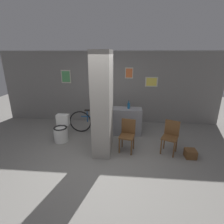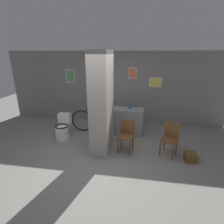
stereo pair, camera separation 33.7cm
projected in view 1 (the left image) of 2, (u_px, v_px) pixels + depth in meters
name	position (u px, v px, depth m)	size (l,w,h in m)	color
ground_plane	(99.00, 159.00, 4.37)	(14.00, 14.00, 0.00)	gray
wall_back	(110.00, 88.00, 6.43)	(8.00, 0.09, 2.60)	gray
pillar_center	(103.00, 104.00, 4.43)	(0.48, 1.02, 2.60)	gray
counter_shelf	(123.00, 121.00, 5.65)	(1.18, 0.44, 0.86)	gray
toilet	(61.00, 131.00, 5.24)	(0.41, 0.57, 0.75)	white
chair_near_pillar	(127.00, 134.00, 4.64)	(0.44, 0.44, 0.86)	brown
chair_by_doorway	(170.00, 135.00, 4.56)	(0.50, 0.50, 0.86)	brown
bicycle	(95.00, 122.00, 5.73)	(1.70, 0.42, 0.79)	black
bottle_tall	(129.00, 106.00, 5.46)	(0.08, 0.08, 0.27)	#19598C
floor_crate	(190.00, 154.00, 4.42)	(0.27, 0.27, 0.21)	brown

